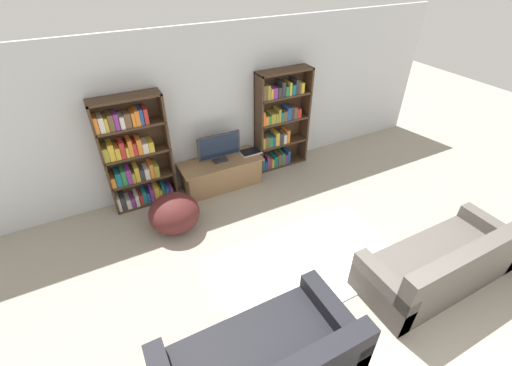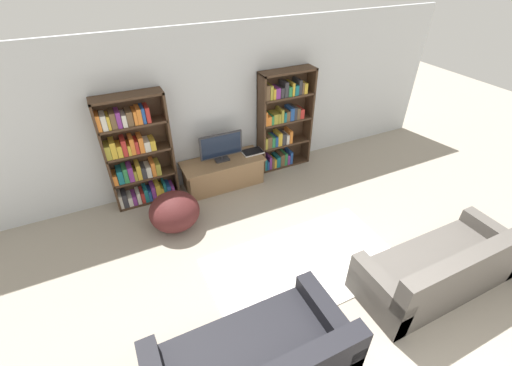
{
  "view_description": "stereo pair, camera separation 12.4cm",
  "coord_description": "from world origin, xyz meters",
  "px_view_note": "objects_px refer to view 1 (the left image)",
  "views": [
    {
      "loc": [
        -1.89,
        -0.78,
        3.55
      ],
      "look_at": [
        -0.04,
        2.78,
        0.7
      ],
      "focal_mm": 24.0,
      "sensor_mm": 36.0,
      "label": 1
    },
    {
      "loc": [
        -1.78,
        -0.83,
        3.55
      ],
      "look_at": [
        -0.04,
        2.78,
        0.7
      ],
      "focal_mm": 24.0,
      "sensor_mm": 36.0,
      "label": 2
    }
  ],
  "objects_px": {
    "bookshelf_right": "(279,121)",
    "beanbag_ottoman": "(174,213)",
    "tv_stand": "(221,173)",
    "couch_right_sofa": "(442,265)",
    "television": "(219,147)",
    "laptop": "(250,152)",
    "bookshelf_left": "(135,157)"
  },
  "relations": [
    {
      "from": "bookshelf_left",
      "to": "laptop",
      "type": "relative_size",
      "value": 5.06
    },
    {
      "from": "bookshelf_left",
      "to": "couch_right_sofa",
      "type": "bearing_deg",
      "value": -48.85
    },
    {
      "from": "couch_right_sofa",
      "to": "beanbag_ottoman",
      "type": "height_order",
      "value": "couch_right_sofa"
    },
    {
      "from": "television",
      "to": "couch_right_sofa",
      "type": "height_order",
      "value": "television"
    },
    {
      "from": "tv_stand",
      "to": "bookshelf_right",
      "type": "bearing_deg",
      "value": 7.56
    },
    {
      "from": "laptop",
      "to": "television",
      "type": "bearing_deg",
      "value": -178.99
    },
    {
      "from": "television",
      "to": "beanbag_ottoman",
      "type": "distance_m",
      "value": 1.35
    },
    {
      "from": "television",
      "to": "couch_right_sofa",
      "type": "bearing_deg",
      "value": -63.44
    },
    {
      "from": "beanbag_ottoman",
      "to": "television",
      "type": "bearing_deg",
      "value": 34.61
    },
    {
      "from": "tv_stand",
      "to": "beanbag_ottoman",
      "type": "distance_m",
      "value": 1.26
    },
    {
      "from": "bookshelf_left",
      "to": "bookshelf_right",
      "type": "bearing_deg",
      "value": 0.06
    },
    {
      "from": "tv_stand",
      "to": "beanbag_ottoman",
      "type": "bearing_deg",
      "value": -146.07
    },
    {
      "from": "bookshelf_right",
      "to": "tv_stand",
      "type": "xyz_separation_m",
      "value": [
        -1.24,
        -0.16,
        -0.65
      ]
    },
    {
      "from": "tv_stand",
      "to": "couch_right_sofa",
      "type": "distance_m",
      "value": 3.58
    },
    {
      "from": "television",
      "to": "beanbag_ottoman",
      "type": "xyz_separation_m",
      "value": [
        -1.04,
        -0.72,
        -0.48
      ]
    },
    {
      "from": "tv_stand",
      "to": "beanbag_ottoman",
      "type": "relative_size",
      "value": 1.89
    },
    {
      "from": "bookshelf_right",
      "to": "laptop",
      "type": "xyz_separation_m",
      "value": [
        -0.66,
        -0.14,
        -0.39
      ]
    },
    {
      "from": "beanbag_ottoman",
      "to": "tv_stand",
      "type": "bearing_deg",
      "value": 33.93
    },
    {
      "from": "bookshelf_left",
      "to": "tv_stand",
      "type": "distance_m",
      "value": 1.47
    },
    {
      "from": "tv_stand",
      "to": "couch_right_sofa",
      "type": "relative_size",
      "value": 0.68
    },
    {
      "from": "laptop",
      "to": "tv_stand",
      "type": "bearing_deg",
      "value": -177.21
    },
    {
      "from": "bookshelf_right",
      "to": "tv_stand",
      "type": "distance_m",
      "value": 1.41
    },
    {
      "from": "television",
      "to": "beanbag_ottoman",
      "type": "bearing_deg",
      "value": -145.39
    },
    {
      "from": "couch_right_sofa",
      "to": "beanbag_ottoman",
      "type": "xyz_separation_m",
      "value": [
        -2.65,
        2.49,
        -0.0
      ]
    },
    {
      "from": "laptop",
      "to": "beanbag_ottoman",
      "type": "relative_size",
      "value": 0.48
    },
    {
      "from": "bookshelf_right",
      "to": "beanbag_ottoman",
      "type": "relative_size",
      "value": 2.45
    },
    {
      "from": "bookshelf_left",
      "to": "bookshelf_right",
      "type": "xyz_separation_m",
      "value": [
        2.56,
        0.0,
        0.04
      ]
    },
    {
      "from": "tv_stand",
      "to": "television",
      "type": "distance_m",
      "value": 0.51
    },
    {
      "from": "couch_right_sofa",
      "to": "tv_stand",
      "type": "bearing_deg",
      "value": 116.69
    },
    {
      "from": "laptop",
      "to": "beanbag_ottoman",
      "type": "height_order",
      "value": "beanbag_ottoman"
    },
    {
      "from": "bookshelf_right",
      "to": "beanbag_ottoman",
      "type": "height_order",
      "value": "bookshelf_right"
    },
    {
      "from": "television",
      "to": "bookshelf_left",
      "type": "bearing_deg",
      "value": 173.83
    }
  ]
}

